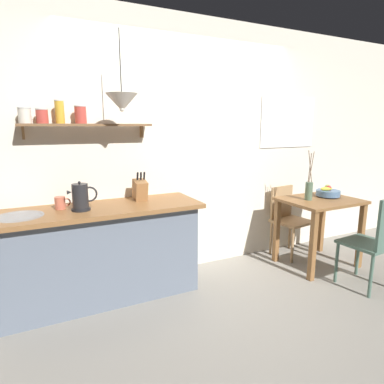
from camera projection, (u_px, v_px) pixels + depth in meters
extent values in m
plane|color=gray|center=(212.00, 289.00, 3.25)|extent=(14.00, 14.00, 0.00)
cube|color=silver|center=(200.00, 148.00, 3.64)|extent=(6.80, 0.10, 2.70)
cube|color=white|center=(288.00, 122.00, 4.05)|extent=(0.83, 0.01, 0.61)
cube|color=silver|center=(288.00, 122.00, 4.06)|extent=(0.77, 0.01, 0.55)
cube|color=slate|center=(101.00, 255.00, 3.02)|extent=(1.74, 0.52, 0.84)
cube|color=brown|center=(99.00, 209.00, 2.91)|extent=(1.83, 0.63, 0.04)
cylinder|color=#B7BABF|center=(19.00, 217.00, 2.62)|extent=(0.38, 0.38, 0.01)
cube|color=brown|center=(88.00, 125.00, 2.93)|extent=(1.15, 0.18, 0.02)
cube|color=#99754C|center=(23.00, 132.00, 2.78)|extent=(0.02, 0.06, 0.12)
cube|color=#99754C|center=(142.00, 131.00, 3.24)|extent=(0.02, 0.06, 0.12)
cylinder|color=beige|center=(25.00, 116.00, 2.70)|extent=(0.10, 0.10, 0.12)
cylinder|color=silver|center=(24.00, 108.00, 2.68)|extent=(0.11, 0.11, 0.01)
cylinder|color=#BC4238|center=(42.00, 117.00, 2.75)|extent=(0.10, 0.10, 0.11)
cylinder|color=silver|center=(42.00, 109.00, 2.74)|extent=(0.10, 0.10, 0.01)
cylinder|color=gold|center=(60.00, 112.00, 2.81)|extent=(0.08, 0.08, 0.19)
cylinder|color=silver|center=(59.00, 100.00, 2.79)|extent=(0.08, 0.08, 0.01)
cylinder|color=#BC4238|center=(81.00, 115.00, 2.89)|extent=(0.10, 0.10, 0.15)
cylinder|color=silver|center=(80.00, 106.00, 2.87)|extent=(0.10, 0.10, 0.01)
cube|color=brown|center=(320.00, 201.00, 3.70)|extent=(0.83, 0.66, 0.03)
cube|color=brown|center=(313.00, 246.00, 3.38)|extent=(0.06, 0.06, 0.75)
cube|color=brown|center=(361.00, 236.00, 3.70)|extent=(0.06, 0.06, 0.75)
cube|color=brown|center=(277.00, 231.00, 3.87)|extent=(0.06, 0.06, 0.75)
cube|color=brown|center=(322.00, 223.00, 4.19)|extent=(0.06, 0.06, 0.75)
cube|color=#4C6B5B|center=(366.00, 244.00, 3.26)|extent=(0.45, 0.46, 0.03)
cylinder|color=#4C6B5B|center=(358.00, 256.00, 3.55)|extent=(0.03, 0.03, 0.43)
cylinder|color=#4C6B5B|center=(337.00, 262.00, 3.37)|extent=(0.03, 0.03, 0.43)
cylinder|color=#4C6B5B|center=(371.00, 276.00, 3.06)|extent=(0.03, 0.03, 0.43)
cube|color=tan|center=(292.00, 221.00, 4.04)|extent=(0.47, 0.45, 0.03)
cube|color=tan|center=(282.00, 202.00, 4.14)|extent=(0.37, 0.08, 0.40)
cylinder|color=tan|center=(292.00, 246.00, 3.85)|extent=(0.03, 0.03, 0.42)
cylinder|color=tan|center=(311.00, 240.00, 4.05)|extent=(0.03, 0.03, 0.42)
cylinder|color=tan|center=(271.00, 238.00, 4.12)|extent=(0.03, 0.03, 0.42)
cylinder|color=tan|center=(290.00, 233.00, 4.32)|extent=(0.03, 0.03, 0.42)
cylinder|color=#51759E|center=(328.00, 196.00, 3.82)|extent=(0.12, 0.12, 0.01)
cylinder|color=#51759E|center=(328.00, 193.00, 3.81)|extent=(0.27, 0.27, 0.07)
ellipsoid|color=yellow|center=(326.00, 189.00, 3.79)|extent=(0.16, 0.09, 0.04)
sphere|color=red|center=(329.00, 188.00, 3.80)|extent=(0.07, 0.07, 0.07)
sphere|color=#8EA84C|center=(328.00, 188.00, 3.83)|extent=(0.07, 0.07, 0.07)
cylinder|color=#567056|center=(309.00, 191.00, 3.64)|extent=(0.08, 0.08, 0.20)
cylinder|color=brown|center=(310.00, 166.00, 3.58)|extent=(0.07, 0.02, 0.35)
cylinder|color=brown|center=(310.00, 168.00, 3.60)|extent=(0.01, 0.02, 0.32)
cylinder|color=brown|center=(312.00, 167.00, 3.59)|extent=(0.08, 0.04, 0.33)
cylinder|color=black|center=(81.00, 209.00, 2.80)|extent=(0.16, 0.16, 0.02)
cylinder|color=#232326|center=(80.00, 196.00, 2.78)|extent=(0.13, 0.13, 0.21)
sphere|color=black|center=(79.00, 183.00, 2.75)|extent=(0.02, 0.02, 0.02)
cone|color=#232326|center=(69.00, 192.00, 2.73)|extent=(0.04, 0.04, 0.04)
torus|color=black|center=(90.00, 194.00, 2.81)|extent=(0.13, 0.02, 0.13)
cube|color=#9E6B3D|center=(140.00, 190.00, 3.16)|extent=(0.12, 0.18, 0.21)
cylinder|color=black|center=(138.00, 176.00, 3.08)|extent=(0.02, 0.03, 0.08)
cylinder|color=black|center=(141.00, 176.00, 3.10)|extent=(0.02, 0.03, 0.08)
cylinder|color=black|center=(144.00, 176.00, 3.11)|extent=(0.02, 0.03, 0.08)
cylinder|color=#C6664C|center=(60.00, 203.00, 2.84)|extent=(0.09, 0.09, 0.11)
torus|color=#C6664C|center=(66.00, 202.00, 2.86)|extent=(0.07, 0.01, 0.07)
cylinder|color=black|center=(120.00, 61.00, 2.68)|extent=(0.01, 0.01, 0.51)
cone|color=silver|center=(122.00, 102.00, 2.75)|extent=(0.27, 0.27, 0.15)
sphere|color=white|center=(122.00, 109.00, 2.76)|extent=(0.04, 0.04, 0.04)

